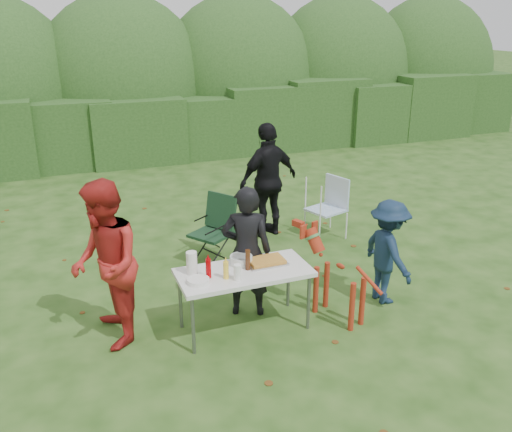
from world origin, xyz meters
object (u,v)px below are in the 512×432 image
object	(u,v)px
ketchup_bottle	(208,268)
paper_towel_roll	(192,263)
person_red_jacket	(106,265)
dog	(340,279)
folding_table	(244,275)
person_black_puffy	(268,180)
person_cook	(247,252)
camping_chair	(212,230)
beer_bottle	(248,260)
lawn_chair	(326,207)
mustard_bottle	(226,270)
child	(388,252)

from	to	relation	value
ketchup_bottle	paper_towel_roll	world-z (taller)	paper_towel_roll
person_red_jacket	dog	distance (m)	2.66
person_red_jacket	dog	world-z (taller)	person_red_jacket
folding_table	dog	size ratio (longest dim) A/B	1.36
dog	paper_towel_roll	size ratio (longest dim) A/B	4.23
person_black_puffy	person_cook	bearing A→B (deg)	45.87
person_black_puffy	camping_chair	xyz separation A→B (m)	(-1.16, -0.67, -0.44)
folding_table	person_cook	distance (m)	0.38
dog	beer_bottle	xyz separation A→B (m)	(-1.07, 0.21, 0.34)
ketchup_bottle	paper_towel_roll	distance (m)	0.21
person_black_puffy	lawn_chair	bearing A→B (deg)	141.07
person_cook	lawn_chair	bearing A→B (deg)	-116.14
person_black_puffy	beer_bottle	bearing A→B (deg)	47.08
lawn_chair	ketchup_bottle	world-z (taller)	lawn_chair
lawn_chair	beer_bottle	world-z (taller)	beer_bottle
lawn_chair	mustard_bottle	bearing A→B (deg)	25.19
lawn_chair	beer_bottle	distance (m)	3.07
child	camping_chair	xyz separation A→B (m)	(-1.71, 1.89, -0.17)
person_red_jacket	mustard_bottle	world-z (taller)	person_red_jacket
ketchup_bottle	person_cook	bearing A→B (deg)	31.15
person_cook	lawn_chair	xyz separation A→B (m)	(2.05, 1.84, -0.32)
dog	camping_chair	size ratio (longest dim) A/B	1.11
folding_table	ketchup_bottle	bearing A→B (deg)	-177.31
person_black_puffy	dog	bearing A→B (deg)	69.59
folding_table	person_black_puffy	bearing A→B (deg)	62.11
person_red_jacket	dog	xyz separation A→B (m)	(2.58, -0.49, -0.41)
child	paper_towel_roll	world-z (taller)	child
folding_table	paper_towel_roll	distance (m)	0.61
person_black_puffy	paper_towel_roll	bearing A→B (deg)	35.75
dog	person_cook	bearing A→B (deg)	40.86
lawn_chair	beer_bottle	size ratio (longest dim) A/B	4.05
person_red_jacket	person_black_puffy	distance (m)	3.58
person_cook	person_black_puffy	xyz separation A→B (m)	(1.19, 2.21, 0.12)
person_red_jacket	mustard_bottle	xyz separation A→B (m)	(1.21, -0.41, -0.09)
lawn_chair	ketchup_bottle	distance (m)	3.43
paper_towel_roll	ketchup_bottle	bearing A→B (deg)	-47.59
camping_chair	mustard_bottle	xyz separation A→B (m)	(-0.43, -1.98, 0.34)
person_cook	beer_bottle	distance (m)	0.33
ketchup_bottle	camping_chair	bearing A→B (deg)	72.44
dog	mustard_bottle	bearing A→B (deg)	65.37
camping_chair	beer_bottle	distance (m)	1.90
person_cook	beer_bottle	world-z (taller)	person_cook
child	dog	size ratio (longest dim) A/B	1.22
mustard_bottle	person_black_puffy	bearing A→B (deg)	58.99
beer_bottle	camping_chair	bearing A→B (deg)	86.00
child	ketchup_bottle	size ratio (longest dim) A/B	6.09
person_red_jacket	person_cook	bearing A→B (deg)	90.25
ketchup_bottle	person_black_puffy	bearing A→B (deg)	55.45
lawn_chair	child	bearing A→B (deg)	64.08
dog	child	bearing A→B (deg)	-98.56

